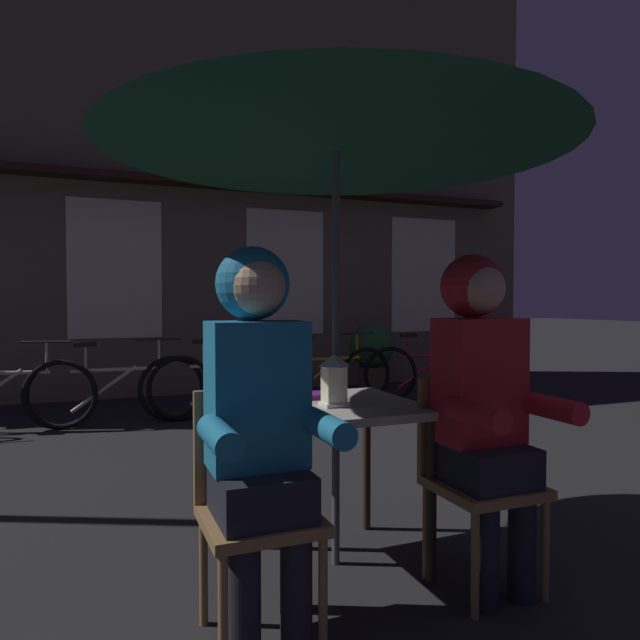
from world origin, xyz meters
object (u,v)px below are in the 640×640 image
Objects in this scene: cafe_table at (336,425)px; person_left_hooded at (259,402)px; bicycle_fourth at (231,384)px; lantern at (334,379)px; chair_right at (473,468)px; bicycle_fifth at (327,376)px; bicycle_furthest at (431,372)px; potted_plant at (372,351)px; patio_umbrella at (336,109)px; bicycle_third at (117,390)px; bicycle_second at (2,394)px; book at (318,395)px; chair_left at (255,497)px; person_right_hooded at (483,387)px.

person_left_hooded is at bearing -138.43° from cafe_table.
person_left_hooded is 0.83× the size of bicycle_fourth.
cafe_table is 3.20× the size of lantern.
chair_right is 0.52× the size of bicycle_fifth.
lantern reaches higher than bicycle_furthest.
person_left_hooded reaches higher than bicycle_furthest.
bicycle_furthest is (2.82, 3.61, -0.51)m from lantern.
potted_plant is at bearing 61.12° from cafe_table.
patio_umbrella is at bearing 41.57° from person_left_hooded.
person_left_hooded is 3.95m from bicycle_fourth.
bicycle_fifth is at bearing 67.96° from lantern.
patio_umbrella is 4.31m from bicycle_fifth.
bicycle_third is 1.10m from bicycle_fourth.
bicycle_third is 1.83× the size of potted_plant.
bicycle_second is (-1.77, 3.64, -0.51)m from lantern.
bicycle_fifth is 3.84m from book.
cafe_table is at bearing 60.58° from lantern.
bicycle_fifth is at bearing 76.17° from chair_right.
patio_umbrella is 4.35m from bicycle_second.
chair_right is (0.52, -0.30, -0.37)m from lantern.
book is at bearing -120.01° from potted_plant.
bicycle_fourth is (0.30, 3.42, -1.71)m from patio_umbrella.
lantern is at bearing -119.42° from cafe_table.
patio_umbrella is at bearing 0.00° from cafe_table.
lantern is 0.14× the size of bicycle_fourth.
bicycle_second is 4.59m from bicycle_furthest.
cafe_table is at bearing -128.18° from bicycle_furthest.
potted_plant is (4.22, 0.81, 0.20)m from bicycle_second.
bicycle_third and bicycle_fourth have the same top height.
book is at bearing 49.07° from chair_left.
chair_right reaches higher than bicycle_furthest.
bicycle_fifth is (0.99, 4.09, -0.50)m from person_right_hooded.
person_right_hooded is 0.78m from book.
bicycle_second is (-1.81, 3.57, -0.29)m from cafe_table.
person_left_hooded is at bearing -85.24° from bicycle_third.
bicycle_fourth is at bearing 92.75° from chair_right.
cafe_table is 0.67m from person_left_hooded.
person_left_hooded is (-0.44, -0.36, -0.01)m from lantern.
person_left_hooded reaches higher than bicycle_fifth.
patio_umbrella is 2.66× the size of chair_left.
cafe_table is at bearing 142.45° from chair_right.
lantern reaches higher than book.
person_right_hooded is at bearing 0.00° from person_left_hooded.
cafe_table is 1.42m from patio_umbrella.
lantern is at bearing -95.50° from bicycle_fourth.
lantern is 4.61m from bicycle_furthest.
bicycle_fifth is at bearing 76.06° from book.
person_right_hooded is (0.00, -0.06, 0.36)m from chair_right.
person_left_hooded is at bearing -121.07° from potted_plant.
lantern is 0.14× the size of bicycle_fifth.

